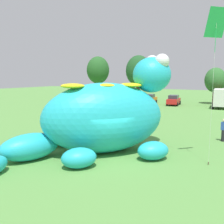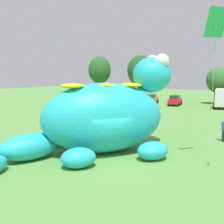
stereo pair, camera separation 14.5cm
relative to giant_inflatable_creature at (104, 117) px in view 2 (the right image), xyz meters
name	(u,v)px [view 2 (the right image)]	position (x,y,z in m)	size (l,w,h in m)	color
ground_plane	(109,159)	(1.01, -1.02, -2.32)	(160.00, 160.00, 0.00)	#568E42
giant_inflatable_creature	(104,117)	(0.00, 0.00, 0.00)	(8.85, 11.81, 6.34)	#23B2C6
car_white	(132,98)	(-11.79, 28.11, -1.46)	(2.40, 4.31, 1.72)	white
car_orange	(151,99)	(-8.17, 28.36, -1.46)	(2.19, 4.22, 1.72)	orange
car_red	(175,100)	(-3.80, 28.35, -1.46)	(2.28, 4.26, 1.72)	red
box_truck	(223,98)	(3.62, 28.57, -0.72)	(2.87, 6.57, 2.95)	#B2231E
tree_far_left	(100,70)	(-24.98, 37.32, 3.91)	(5.37, 5.37, 9.53)	brown
tree_left	(140,71)	(-12.78, 33.65, 3.60)	(5.10, 5.10, 9.05)	brown
tree_mid_left	(217,80)	(1.89, 33.53, 1.84)	(3.58, 3.58, 6.36)	brown
spectator_mid_field	(224,131)	(6.38, 6.75, -1.47)	(0.38, 0.26, 1.71)	black
tethered_flying_kite	(216,25)	(6.31, 0.88, 5.19)	(1.13, 1.13, 8.36)	brown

